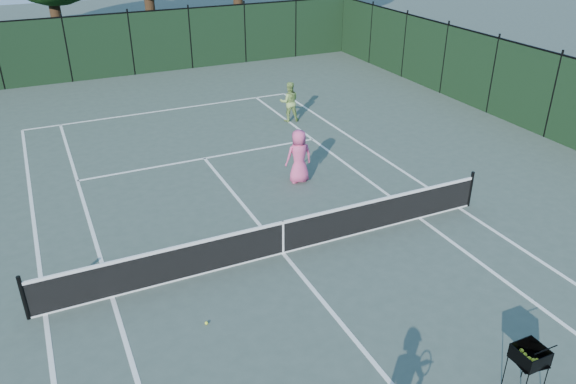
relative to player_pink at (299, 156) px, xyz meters
name	(u,v)px	position (x,y,z in m)	size (l,w,h in m)	color
ground	(283,253)	(-2.12, -3.47, -0.84)	(90.00, 90.00, 0.00)	#425046
sideline_doubles_left	(45,314)	(-7.60, -3.47, -0.84)	(0.10, 23.77, 0.01)	white
sideline_doubles_right	(459,208)	(3.37, -3.47, -0.84)	(0.10, 23.77, 0.01)	white
sideline_singles_left	(112,297)	(-6.23, -3.47, -0.84)	(0.10, 23.77, 0.01)	white
sideline_singles_right	(419,218)	(2.00, -3.47, -0.84)	(0.10, 23.77, 0.01)	white
baseline_far	(165,110)	(-2.12, 8.42, -0.84)	(10.97, 0.10, 0.01)	white
service_line_far	(204,158)	(-2.12, 2.93, -0.84)	(8.23, 0.10, 0.01)	white
center_service_line	(283,253)	(-2.12, -3.47, -0.84)	(0.10, 12.80, 0.01)	white
tennis_net	(283,237)	(-2.12, -3.47, -0.37)	(11.69, 0.09, 1.06)	black
fence_far	(131,45)	(-2.12, 14.53, 0.66)	(24.00, 0.05, 3.00)	black
player_pink	(299,156)	(0.00, 0.00, 0.00)	(0.86, 0.59, 1.69)	#DB4D85
player_green	(289,102)	(2.06, 5.08, -0.06)	(0.89, 0.78, 1.57)	#89AC56
ball_hopper	(530,355)	(-0.12, -9.23, -0.03)	(0.58, 0.58, 0.97)	black
loose_ball_midcourt	(206,323)	(-4.63, -5.20, -0.81)	(0.07, 0.07, 0.07)	#E2F532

